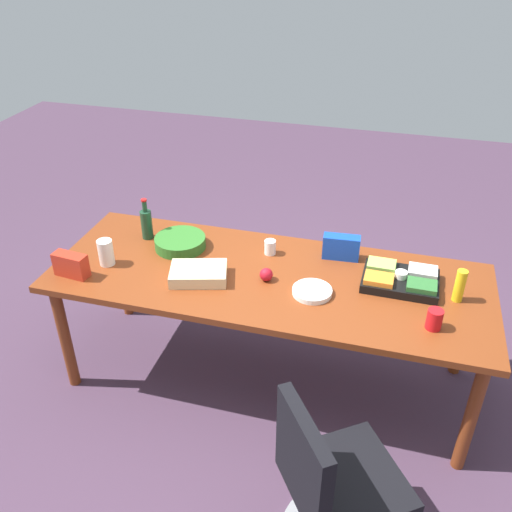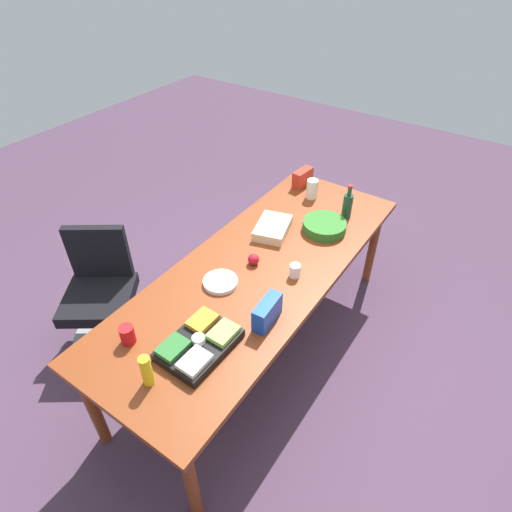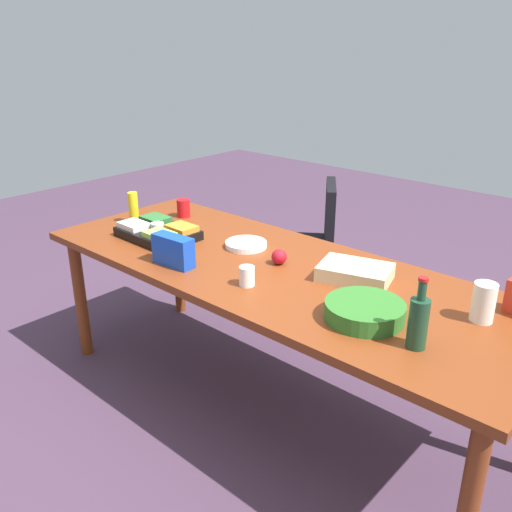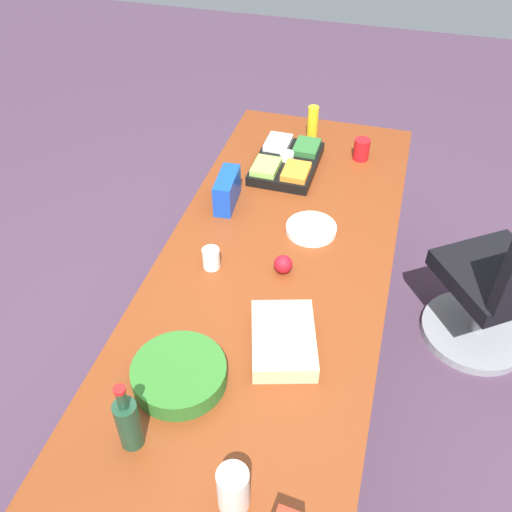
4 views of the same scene
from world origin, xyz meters
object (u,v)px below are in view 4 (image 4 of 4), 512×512
paper_plate_stack (311,229)px  mustard_bottle (313,123)px  wine_bottle (128,422)px  mayo_jar (233,489)px  sheet_cake (283,340)px  red_solo_cup (361,149)px  chip_bag_blue (227,190)px  salad_bowl (179,374)px  apple_red (283,264)px  office_chair (498,294)px  veggie_tray (287,162)px  conference_table (271,282)px  paper_cup (211,258)px

paper_plate_stack → mustard_bottle: (0.77, 0.15, 0.08)m
wine_bottle → mayo_jar: bearing=-105.8°
sheet_cake → red_solo_cup: 1.30m
wine_bottle → chip_bag_blue: 1.24m
mayo_jar → chip_bag_blue: size_ratio=0.73×
wine_bottle → salad_bowl: 0.26m
apple_red → sheet_cake: bearing=-166.5°
mustard_bottle → salad_bowl: bearing=176.0°
apple_red → mustard_bottle: bearing=5.0°
office_chair → red_solo_cup: office_chair is taller
chip_bag_blue → salad_bowl: bearing=-171.7°
mayo_jar → chip_bag_blue: bearing=18.3°
wine_bottle → sheet_cake: 0.60m
veggie_tray → apple_red: veggie_tray is taller
conference_table → paper_cup: (-0.05, 0.24, 0.12)m
paper_cup → veggie_tray: size_ratio=0.21×
apple_red → chip_bag_blue: bearing=43.3°
wine_bottle → red_solo_cup: wine_bottle is taller
conference_table → chip_bag_blue: 0.51m
office_chair → sheet_cake: (-0.95, 0.88, 0.47)m
office_chair → chip_bag_blue: (-0.20, 1.32, 0.51)m
sheet_cake → salad_bowl: bearing=128.0°
paper_plate_stack → sheet_cake: bearing=-177.3°
office_chair → red_solo_cup: size_ratio=8.36×
veggie_tray → office_chair: bearing=-98.5°
office_chair → mustard_bottle: size_ratio=4.88×
conference_table → red_solo_cup: 0.96m
red_solo_cup → salad_bowl: red_solo_cup is taller
mayo_jar → chip_bag_blue: mayo_jar is taller
sheet_cake → wine_bottle: bearing=143.5°
chip_bag_blue → apple_red: bearing=-136.7°
mustard_bottle → salad_bowl: 1.66m
conference_table → red_solo_cup: size_ratio=23.13×
sheet_cake → apple_red: (0.38, 0.09, 0.00)m
wine_bottle → apple_red: (0.86, -0.27, -0.07)m
apple_red → wine_bottle: bearing=162.8°
mayo_jar → veggie_tray: bearing=8.2°
veggie_tray → paper_plate_stack: bearing=-154.6°
mustard_bottle → paper_cup: bearing=169.9°
paper_cup → red_solo_cup: red_solo_cup is taller
paper_cup → sheet_cake: bearing=-130.8°
mayo_jar → wine_bottle: bearing=74.2°
mustard_bottle → salad_bowl: size_ratio=0.59×
sheet_cake → veggie_tray: bearing=12.6°
conference_table → mayo_jar: mayo_jar is taller
wine_bottle → salad_bowl: size_ratio=0.87×
mayo_jar → paper_plate_stack: 1.24m
paper_cup → apple_red: paper_cup is taller
chip_bag_blue → mustard_bottle: bearing=-21.3°
mayo_jar → apple_red: 0.96m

